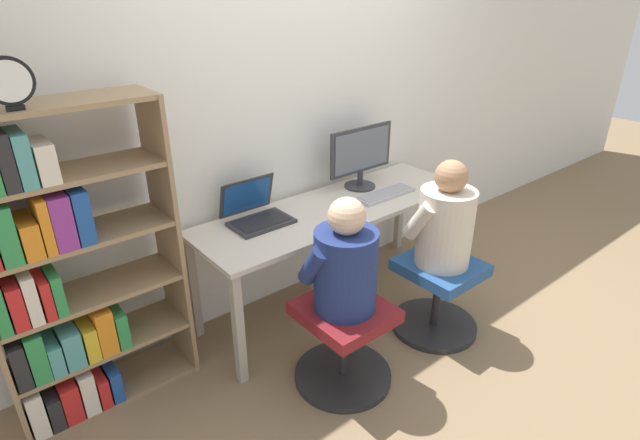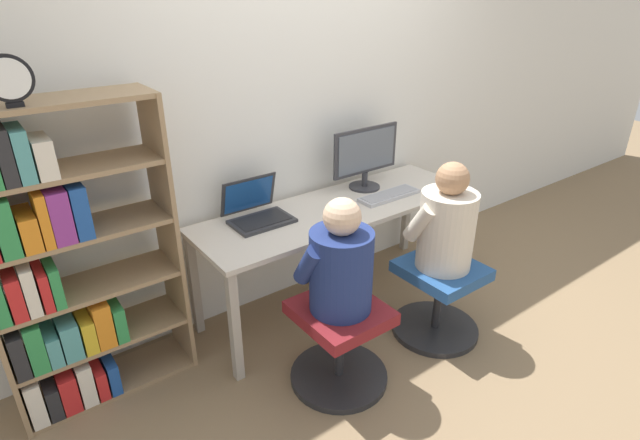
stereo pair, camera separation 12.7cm
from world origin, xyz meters
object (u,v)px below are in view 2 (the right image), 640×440
Objects in this scene: bookshelf at (61,276)px; office_chair_left at (438,296)px; laptop at (257,212)px; keyboard at (389,195)px; office_chair_right at (340,341)px; person_at_laptop at (341,264)px; desk_clock at (9,80)px; desktop_monitor at (366,157)px; person_at_monitor at (446,224)px.

office_chair_left is at bearing -21.05° from bookshelf.
laptop is 0.80× the size of keyboard.
person_at_laptop reaches higher than office_chair_right.
office_chair_right is (0.05, -0.73, -0.51)m from laptop.
office_chair_right is 1.93m from desk_clock.
desktop_monitor is 0.99× the size of office_chair_right.
keyboard reaches higher than office_chair_left.
laptop is 0.55× the size of person_at_monitor.
person_at_laptop is at bearing 90.00° from office_chair_right.
office_chair_left is (-0.07, -0.55, -0.47)m from keyboard.
laptop is 1.43m from desk_clock.
keyboard is at bearing -13.44° from laptop.
person_at_monitor is (0.00, 0.00, 0.50)m from office_chair_left.
desktop_monitor is at bearing 3.48° from desk_clock.
person_at_monitor is at bearing -18.82° from desk_clock.
laptop is 0.23× the size of bookshelf.
desktop_monitor is 1.12m from person_at_laptop.
office_chair_right is 0.84× the size of person_at_monitor.
keyboard is 0.55m from person_at_monitor.
person_at_laptop is at bearing -85.83° from laptop.
office_chair_left is 0.76m from office_chair_right.
desktop_monitor is at bearing 86.14° from office_chair_left.
office_chair_right is at bearing -85.86° from laptop.
office_chair_right is at bearing 177.71° from office_chair_left.
office_chair_left is at bearing -18.94° from desk_clock.
person_at_monitor is 1.05× the size of person_at_laptop.
desktop_monitor is 1.04m from office_chair_left.
keyboard is 0.83× the size of office_chair_left.
desktop_monitor is 1.30m from office_chair_right.
laptop reaches higher than office_chair_left.
keyboard is 2.21× the size of desk_clock.
keyboard is at bearing -5.22° from bookshelf.
bookshelf reaches higher than office_chair_left.
person_at_monitor is (0.81, -0.76, -0.02)m from laptop.
laptop is 0.90m from office_chair_right.
person_at_laptop is at bearing 177.38° from office_chair_left.
desk_clock reaches higher than office_chair_left.
person_at_monitor is 0.41× the size of bookshelf.
desktop_monitor is 0.83× the size of person_at_monitor.
laptop is at bearing 94.17° from person_at_laptop.
desk_clock is (-1.99, 0.10, 0.94)m from keyboard.
desk_clock is (-1.16, 0.63, 1.41)m from office_chair_right.
person_at_laptop is (-0.83, -0.52, 0.01)m from keyboard.
bookshelf is (-1.15, 0.70, 0.01)m from person_at_laptop.
office_chair_right is (-0.76, 0.03, 0.00)m from office_chair_left.
person_at_monitor is at bearing -20.92° from bookshelf.
desktop_monitor is at bearing 0.87° from laptop.
keyboard is 0.69× the size of person_at_monitor.
office_chair_left is 2.10m from bookshelf.
office_chair_left is 2.47m from desk_clock.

